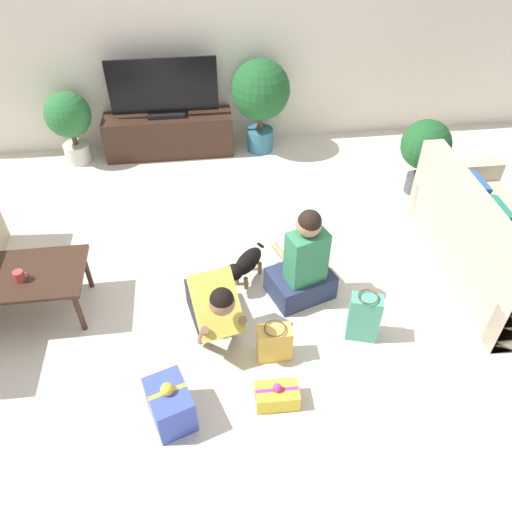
% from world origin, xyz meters
% --- Properties ---
extents(ground_plane, '(16.00, 16.00, 0.00)m').
position_xyz_m(ground_plane, '(0.00, 0.00, 0.00)').
color(ground_plane, beige).
extents(wall_back, '(8.40, 0.06, 2.60)m').
position_xyz_m(wall_back, '(0.00, 2.63, 1.30)').
color(wall_back, silver).
rests_on(wall_back, ground_plane).
extents(sofa_right, '(0.84, 1.91, 0.84)m').
position_xyz_m(sofa_right, '(2.43, -0.13, 0.30)').
color(sofa_right, '#C6B293').
rests_on(sofa_right, ground_plane).
extents(coffee_table, '(0.95, 0.62, 0.44)m').
position_xyz_m(coffee_table, '(-1.57, -0.17, 0.40)').
color(coffee_table, '#382319').
rests_on(coffee_table, ground_plane).
extents(tv_console, '(1.53, 0.41, 0.50)m').
position_xyz_m(tv_console, '(-0.44, 2.36, 0.25)').
color(tv_console, '#382319').
rests_on(tv_console, ground_plane).
extents(tv, '(1.24, 0.20, 0.68)m').
position_xyz_m(tv, '(-0.44, 2.36, 0.80)').
color(tv, black).
rests_on(tv, tv_console).
extents(potted_plant_back_left, '(0.52, 0.52, 0.87)m').
position_xyz_m(potted_plant_back_left, '(-1.56, 2.31, 0.54)').
color(potted_plant_back_left, beige).
rests_on(potted_plant_back_left, ground_plane).
extents(potted_plant_back_right, '(0.70, 0.70, 1.13)m').
position_xyz_m(potted_plant_back_right, '(0.67, 2.31, 0.73)').
color(potted_plant_back_right, '#336B84').
rests_on(potted_plant_back_right, ground_plane).
extents(potted_plant_corner_right, '(0.53, 0.53, 0.84)m').
position_xyz_m(potted_plant_corner_right, '(2.28, 1.17, 0.55)').
color(potted_plant_corner_right, '#4C4C51').
rests_on(potted_plant_corner_right, ground_plane).
extents(person_kneeling, '(0.47, 0.82, 0.78)m').
position_xyz_m(person_kneeling, '(-0.08, -0.61, 0.34)').
color(person_kneeling, '#23232D').
rests_on(person_kneeling, ground_plane).
extents(person_sitting, '(0.62, 0.58, 0.94)m').
position_xyz_m(person_sitting, '(0.70, -0.26, 0.35)').
color(person_sitting, '#283351').
rests_on(person_sitting, ground_plane).
extents(dog, '(0.39, 0.46, 0.33)m').
position_xyz_m(dog, '(0.22, -0.04, 0.22)').
color(dog, black).
rests_on(dog, ground_plane).
extents(gift_box_a, '(0.36, 0.42, 0.39)m').
position_xyz_m(gift_box_a, '(-0.43, -1.33, 0.16)').
color(gift_box_a, '#3D51BC').
rests_on(gift_box_a, ground_plane).
extents(gift_box_b, '(0.31, 0.19, 0.21)m').
position_xyz_m(gift_box_b, '(0.32, -1.30, 0.08)').
color(gift_box_b, yellow).
rests_on(gift_box_b, ground_plane).
extents(gift_bag_a, '(0.26, 0.17, 0.33)m').
position_xyz_m(gift_bag_a, '(0.36, -0.88, 0.16)').
color(gift_bag_a, '#E5B74C').
rests_on(gift_bag_a, ground_plane).
extents(gift_bag_b, '(0.27, 0.20, 0.46)m').
position_xyz_m(gift_bag_b, '(1.09, -0.78, 0.22)').
color(gift_bag_b, '#4CA384').
rests_on(gift_bag_b, ground_plane).
extents(mug, '(0.12, 0.08, 0.09)m').
position_xyz_m(mug, '(-1.57, -0.25, 0.49)').
color(mug, '#B23D38').
rests_on(mug, coffee_table).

